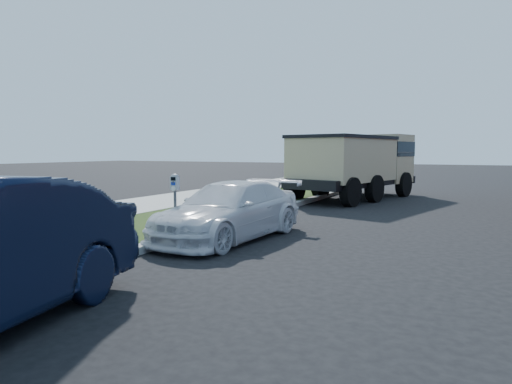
% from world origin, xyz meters
% --- Properties ---
extents(ground, '(120.00, 120.00, 0.00)m').
position_xyz_m(ground, '(0.00, 0.00, 0.00)').
color(ground, black).
rests_on(ground, ground).
extents(streetside, '(6.12, 50.00, 0.15)m').
position_xyz_m(streetside, '(-5.57, 2.00, 0.07)').
color(streetside, '#97978F').
rests_on(streetside, ground).
extents(parking_meter, '(0.18, 0.13, 1.31)m').
position_xyz_m(parking_meter, '(-2.73, -0.23, 1.07)').
color(parking_meter, '#3F4247').
rests_on(parking_meter, ground).
extents(white_wagon, '(2.12, 4.42, 1.24)m').
position_xyz_m(white_wagon, '(-1.79, 0.47, 0.62)').
color(white_wagon, silver).
rests_on(white_wagon, ground).
extents(dump_truck, '(3.99, 7.04, 2.61)m').
position_xyz_m(dump_truck, '(-1.35, 10.16, 1.47)').
color(dump_truck, black).
rests_on(dump_truck, ground).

